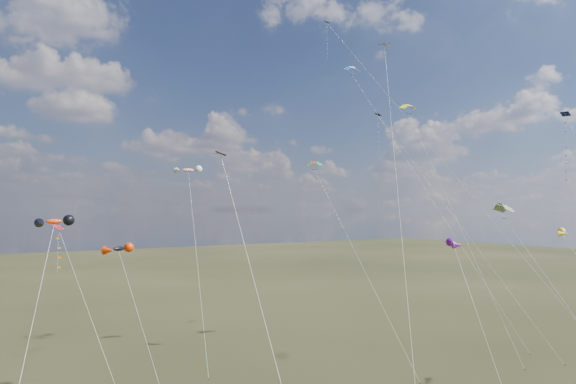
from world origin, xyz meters
TOP-DOWN VIEW (x-y plane):
  - diamond_black_high at (25.25, 29.96)m, footprint 3.00×27.64m
  - diamond_navy_tall at (13.41, 24.46)m, footprint 15.61×29.86m
  - diamond_black_mid at (-13.68, 1.50)m, footprint 1.56×15.09m
  - diamond_red_low at (-21.56, 20.23)m, footprint 5.10×7.68m
  - diamond_navy_right at (18.94, -1.40)m, footprint 5.93×15.40m
  - diamond_orange_center at (1.16, 3.65)m, footprint 11.39×15.29m
  - parafoil_yellow at (23.94, 23.97)m, footprint 2.98×18.92m
  - parafoil_blue_white at (15.50, 25.92)m, footprint 14.35×17.71m
  - parafoil_striped at (10.85, 0.10)m, footprint 7.09×10.33m
  - parafoil_tricolor at (9.11, 25.94)m, footprint 2.04×18.32m
  - novelty_black_orange at (-15.94, 23.31)m, footprint 3.60×9.70m
  - novelty_orange_black at (-23.02, 14.16)m, footprint 6.08×13.76m
  - novelty_white_purple at (9.62, 4.54)m, footprint 5.09×10.68m
  - novelty_redwhite_stripe at (-2.99, 38.54)m, footprint 6.23×18.21m
  - novelty_blue_yellow at (21.77, 1.20)m, footprint 2.46×10.50m

SIDE VIEW (x-z plane):
  - diamond_red_low at x=-21.56m, z-range 5.18..21.03m
  - novelty_black_orange at x=-15.94m, z-range 6.41..20.28m
  - novelty_white_purple at x=9.62m, z-range 6.75..21.19m
  - novelty_blue_yellow at x=21.77m, z-range 7.14..22.45m
  - diamond_black_mid at x=-13.68m, z-range 4.30..25.58m
  - novelty_orange_black at x=-23.02m, z-range 7.80..24.55m
  - parafoil_striped at x=10.85m, z-range 8.40..26.50m
  - diamond_navy_right at x=18.94m, z-range 8.73..35.11m
  - novelty_redwhite_stripe at x=-2.99m, z-range 10.87..34.03m
  - parafoil_tricolor at x=9.11m, z-range 11.15..34.81m
  - diamond_orange_center at x=1.16m, z-range 6.62..39.51m
  - diamond_black_high at x=25.25m, z-range 11.04..43.07m
  - parafoil_yellow at x=23.94m, z-range 15.45..47.90m
  - parafoil_blue_white at x=15.50m, z-range 17.65..54.64m
  - diamond_navy_tall at x=13.41m, z-range 15.07..57.55m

